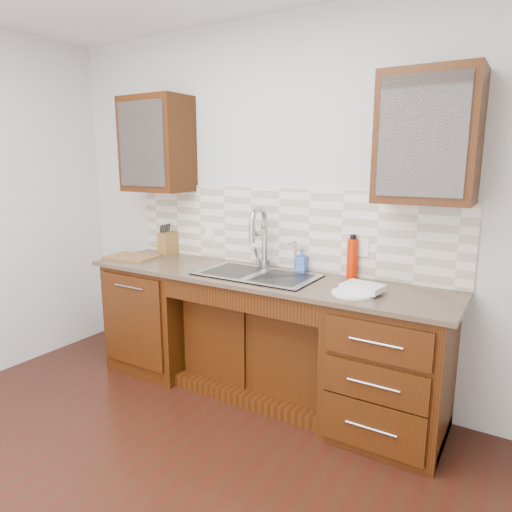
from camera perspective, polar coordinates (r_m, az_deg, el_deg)
The scene contains 23 objects.
wall_back at distance 3.46m, azimuth 3.49°, elevation 6.03°, with size 4.00×0.10×2.70m, color silver.
base_cabinet_left at distance 3.91m, azimuth -11.72°, elevation -7.17°, with size 0.70×0.62×0.88m, color #593014.
base_cabinet_center at distance 3.47m, azimuth 1.14°, elevation -10.99°, with size 1.20×0.44×0.70m, color #593014.
base_cabinet_right at distance 3.03m, azimuth 16.36°, elevation -13.19°, with size 0.70×0.62×0.88m, color #593014.
countertop at distance 3.21m, azimuth 0.23°, elevation -2.63°, with size 2.70×0.65×0.03m, color #84705B.
backsplash at distance 3.42m, azimuth 2.97°, elevation 3.53°, with size 2.70×0.02×0.59m, color beige.
sink at distance 3.22m, azimuth 0.09°, elevation -3.89°, with size 0.84×0.46×0.19m, color #9E9EA5.
faucet at distance 3.38m, azimuth 1.11°, elevation 1.83°, with size 0.04×0.04×0.40m, color #999993.
filter_tap at distance 3.29m, azimuth 4.95°, elevation 0.08°, with size 0.02×0.02×0.24m, color #999993.
upper_cabinet_left at distance 3.88m, azimuth -12.25°, elevation 13.44°, with size 0.55×0.34×0.75m, color #593014.
upper_cabinet_right at distance 2.88m, azimuth 20.73°, elevation 13.64°, with size 0.55×0.34×0.75m, color #593014.
outlet_left at distance 3.77m, azimuth -5.84°, elevation 2.96°, with size 0.08×0.01×0.12m, color white.
outlet_right at distance 3.17m, azimuth 13.22°, elevation 1.01°, with size 0.08×0.01×0.12m, color white.
soap_bottle at distance 3.31m, azimuth 5.71°, elevation -0.51°, with size 0.07×0.08×0.17m, color blue.
water_bottle at distance 3.17m, azimuth 11.93°, elevation -0.32°, with size 0.07×0.07×0.27m, color red.
plate at distance 2.81m, azimuth 12.01°, elevation -4.57°, with size 0.26×0.26×0.01m, color white.
dish_towel at distance 2.85m, azimuth 13.21°, elevation -3.82°, with size 0.24×0.17×0.04m, color white.
knife_block at distance 3.99m, azimuth -10.86°, elevation 1.61°, with size 0.10×0.17×0.19m, color brown.
cutting_board at distance 3.90m, azimuth -15.26°, elevation -0.10°, with size 0.40×0.28×0.02m, color brown.
cup_left_a at distance 3.96m, azimuth -13.50°, elevation 12.64°, with size 0.13×0.13×0.10m, color silver.
cup_left_b at distance 3.80m, azimuth -10.88°, elevation 12.80°, with size 0.11×0.11×0.10m, color white.
cup_right_a at distance 2.90m, azimuth 18.29°, elevation 12.69°, with size 0.11×0.11×0.09m, color white.
cup_right_b at distance 2.86m, azimuth 21.97°, elevation 12.53°, with size 0.11×0.11×0.10m, color white.
Camera 1 is at (1.62, -1.24, 1.70)m, focal length 32.00 mm.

